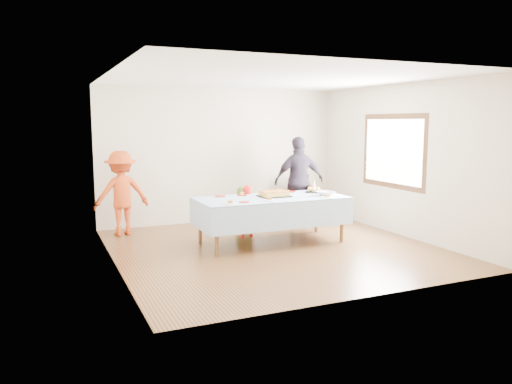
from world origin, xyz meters
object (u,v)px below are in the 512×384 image
at_px(party_table, 272,201).
at_px(birthday_cake, 274,194).
at_px(adult_left, 121,193).
at_px(dining_chair, 302,195).

relative_size(party_table, birthday_cake, 4.91).
relative_size(party_table, adult_left, 1.65).
relative_size(birthday_cake, adult_left, 0.33).
xyz_separation_m(party_table, birthday_cake, (0.08, 0.06, 0.10)).
xyz_separation_m(dining_chair, adult_left, (-3.65, 0.07, 0.24)).
bearing_deg(party_table, dining_chair, 47.37).
distance_m(birthday_cake, adult_left, 2.77).
bearing_deg(birthday_cake, dining_chair, 47.74).
xyz_separation_m(party_table, adult_left, (-2.20, 1.64, 0.03)).
distance_m(party_table, adult_left, 2.75).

